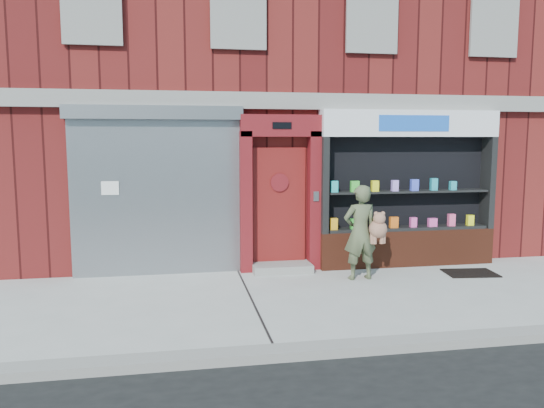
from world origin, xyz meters
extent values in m
plane|color=#9E9E99|center=(0.00, 0.00, 0.00)|extent=(80.00, 80.00, 0.00)
cube|color=gray|center=(0.00, -2.15, 0.06)|extent=(60.00, 0.30, 0.12)
cube|color=#521312|center=(0.00, 6.00, 4.00)|extent=(12.00, 8.00, 8.00)
cube|color=gray|center=(0.00, 1.92, 3.15)|extent=(12.00, 0.16, 0.30)
cube|color=black|center=(-4.00, 1.97, 4.80)|extent=(0.90, 0.06, 1.40)
cube|color=black|center=(-1.50, 1.97, 4.80)|extent=(0.90, 0.06, 1.40)
cube|color=gray|center=(-1.50, 1.93, 4.80)|extent=(1.00, 0.06, 1.50)
cube|color=black|center=(1.00, 1.97, 4.80)|extent=(0.90, 0.06, 1.40)
cube|color=gray|center=(1.00, 1.93, 4.80)|extent=(1.00, 0.06, 1.50)
cube|color=black|center=(3.50, 1.97, 4.80)|extent=(0.90, 0.06, 1.40)
cube|color=gray|center=(3.50, 1.93, 4.80)|extent=(1.00, 0.06, 1.50)
cube|color=gray|center=(-3.00, 1.94, 1.40)|extent=(3.00, 0.10, 2.80)
cube|color=slate|center=(-3.00, 1.88, 2.92)|extent=(3.10, 0.30, 0.24)
cube|color=white|center=(-3.80, 1.88, 1.60)|extent=(0.30, 0.01, 0.24)
cube|color=maroon|center=(-1.40, 1.86, 1.30)|extent=(0.22, 0.28, 2.60)
cube|color=maroon|center=(-0.10, 1.86, 1.30)|extent=(0.22, 0.28, 2.60)
cube|color=maroon|center=(-0.75, 1.86, 2.70)|extent=(1.50, 0.28, 0.40)
cube|color=black|center=(-0.75, 1.71, 2.70)|extent=(0.35, 0.01, 0.12)
cube|color=maroon|center=(-0.75, 1.97, 1.20)|extent=(1.00, 0.06, 2.20)
cylinder|color=black|center=(-0.75, 1.93, 1.65)|extent=(0.28, 0.02, 0.28)
cylinder|color=maroon|center=(-0.75, 1.92, 1.65)|extent=(0.34, 0.02, 0.34)
cube|color=gray|center=(-0.75, 1.70, 0.07)|extent=(1.10, 0.55, 0.15)
cube|color=slate|center=(-0.10, 1.71, 1.40)|extent=(0.10, 0.02, 0.18)
cube|color=#5B2515|center=(1.75, 1.80, 0.35)|extent=(3.50, 0.40, 0.70)
cube|color=black|center=(0.06, 1.80, 1.60)|extent=(0.12, 0.40, 1.80)
cube|color=black|center=(3.44, 1.80, 1.60)|extent=(0.12, 0.40, 1.80)
cube|color=black|center=(1.75, 1.99, 1.60)|extent=(3.30, 0.03, 1.80)
cube|color=black|center=(1.75, 1.80, 0.73)|extent=(3.20, 0.36, 0.06)
cube|color=black|center=(1.75, 1.80, 1.45)|extent=(3.20, 0.36, 0.04)
cube|color=white|center=(1.75, 1.80, 2.75)|extent=(3.50, 0.40, 0.50)
cube|color=blue|center=(1.75, 1.59, 2.75)|extent=(1.40, 0.01, 0.30)
cube|color=#FDB01A|center=(0.25, 1.72, 0.87)|extent=(0.13, 0.09, 0.22)
cube|color=green|center=(0.65, 1.72, 0.86)|extent=(0.13, 0.09, 0.20)
cube|color=gold|center=(1.05, 1.72, 0.86)|extent=(0.15, 0.09, 0.19)
cube|color=orange|center=(1.45, 1.72, 0.87)|extent=(0.16, 0.09, 0.21)
cube|color=#EF4FAB|center=(1.85, 1.72, 0.86)|extent=(0.12, 0.09, 0.19)
cube|color=#EE4FA7|center=(2.25, 1.72, 0.84)|extent=(0.17, 0.09, 0.16)
cube|color=#F9538C|center=(2.65, 1.72, 0.88)|extent=(0.13, 0.09, 0.24)
cube|color=#FFFC1A|center=(3.05, 1.72, 0.86)|extent=(0.13, 0.09, 0.21)
cube|color=#25B8BB|center=(0.25, 1.72, 1.58)|extent=(0.13, 0.09, 0.21)
cube|color=green|center=(0.65, 1.72, 1.57)|extent=(0.16, 0.09, 0.21)
cube|color=yellow|center=(1.05, 1.72, 1.57)|extent=(0.13, 0.09, 0.21)
cube|color=#B28AF9|center=(1.45, 1.72, 1.57)|extent=(0.12, 0.09, 0.21)
cube|color=#4458EA|center=(1.85, 1.72, 1.58)|extent=(0.14, 0.09, 0.22)
cube|color=teal|center=(2.25, 1.72, 1.59)|extent=(0.13, 0.09, 0.23)
cube|color=teal|center=(2.65, 1.72, 1.56)|extent=(0.12, 0.09, 0.17)
imported|color=#4D5639|center=(0.50, 0.95, 0.83)|extent=(0.64, 0.44, 1.67)
sphere|color=#915E48|center=(0.80, 0.89, 0.90)|extent=(0.32, 0.32, 0.32)
sphere|color=#915E48|center=(0.80, 0.84, 1.09)|extent=(0.22, 0.22, 0.22)
sphere|color=#915E48|center=(0.74, 0.84, 1.18)|extent=(0.08, 0.08, 0.08)
sphere|color=#915E48|center=(0.86, 0.84, 1.18)|extent=(0.08, 0.08, 0.08)
cylinder|color=#915E48|center=(0.69, 0.89, 0.73)|extent=(0.08, 0.08, 0.19)
cylinder|color=#915E48|center=(0.91, 0.89, 0.73)|extent=(0.08, 0.08, 0.19)
cylinder|color=#915E48|center=(0.74, 0.87, 0.73)|extent=(0.08, 0.08, 0.19)
cylinder|color=#915E48|center=(0.86, 0.87, 0.73)|extent=(0.08, 0.08, 0.19)
cube|color=black|center=(2.63, 0.94, 0.01)|extent=(0.97, 0.73, 0.02)
camera|label=1|loc=(-2.66, -7.76, 2.46)|focal=35.00mm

